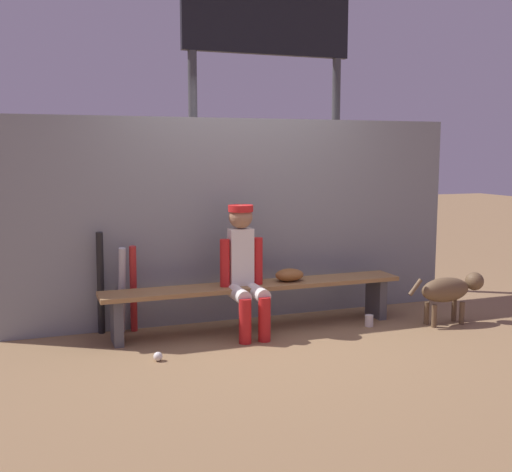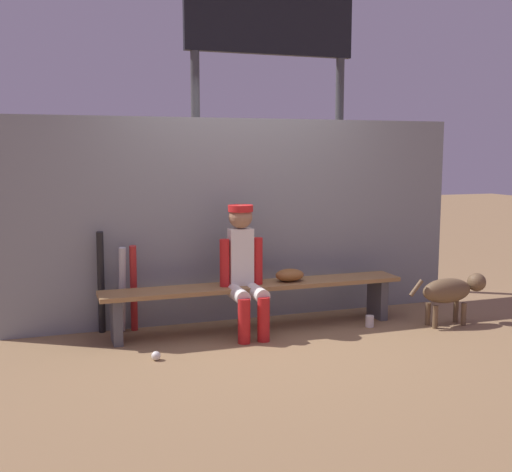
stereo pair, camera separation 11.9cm
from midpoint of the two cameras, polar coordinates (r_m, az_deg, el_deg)
name	(u,v)px [view 1 (the left image)]	position (r m, az deg, el deg)	size (l,w,h in m)	color
ground_plane	(256,329)	(5.96, -0.58, -8.48)	(30.00, 30.00, 0.00)	olive
chainlink_fence	(242,220)	(6.15, -1.87, 1.44)	(4.57, 0.03, 1.98)	gray
dugout_bench	(256,293)	(5.87, -0.58, -5.20)	(2.88, 0.36, 0.44)	olive
player_seated	(245,266)	(5.67, -1.65, -2.71)	(0.41, 0.55, 1.18)	silver
baseball_glove	(289,275)	(5.96, 2.50, -3.57)	(0.28, 0.20, 0.12)	brown
bat_aluminum_red	(133,289)	(5.87, -11.70, -4.78)	(0.06, 0.06, 0.82)	#B22323
bat_aluminum_silver	(122,290)	(5.86, -12.71, -4.87)	(0.06, 0.06, 0.81)	#B7B7BC
bat_aluminum_black	(101,283)	(5.87, -14.57, -4.21)	(0.06, 0.06, 0.95)	black
baseball	(158,356)	(5.15, -9.60, -10.79)	(0.07, 0.07, 0.07)	white
cup_on_ground	(369,321)	(6.12, 9.73, -7.62)	(0.08, 0.08, 0.11)	silver
cup_on_bench	(249,277)	(5.87, -1.22, -3.78)	(0.08, 0.08, 0.11)	red
scoreboard	(272,56)	(7.44, 1.03, 16.08)	(2.28, 0.27, 3.88)	#3F3F42
dog	(450,290)	(6.33, 16.78, -4.72)	(0.84, 0.20, 0.49)	brown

